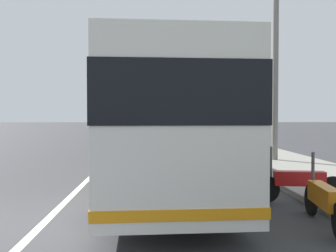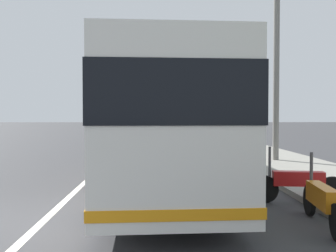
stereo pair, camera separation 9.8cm
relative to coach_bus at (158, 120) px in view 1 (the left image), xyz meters
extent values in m
plane|color=#38383A|center=(-4.15, 2.12, -1.82)|extent=(220.00, 220.00, 0.00)
cube|color=gray|center=(5.85, -4.99, -1.75)|extent=(110.00, 3.60, 0.14)
cube|color=silver|center=(5.85, 2.12, -1.82)|extent=(110.00, 0.16, 0.01)
cube|color=silver|center=(0.00, 0.00, -0.05)|extent=(11.73, 2.87, 2.85)
cube|color=black|center=(0.00, 0.00, 0.43)|extent=(11.77, 2.91, 0.90)
cube|color=orange|center=(0.00, 0.00, -1.22)|extent=(11.76, 2.90, 0.16)
cylinder|color=black|center=(3.68, 1.25, -1.32)|extent=(1.01, 0.34, 1.00)
cylinder|color=black|center=(3.77, -0.97, -1.32)|extent=(1.01, 0.34, 1.00)
cylinder|color=black|center=(-3.77, 0.97, -1.32)|extent=(1.01, 0.34, 1.00)
cylinder|color=black|center=(-3.68, -1.25, -1.32)|extent=(1.01, 0.34, 1.00)
cylinder|color=black|center=(-3.74, -2.92, -1.53)|extent=(0.59, 0.15, 0.59)
cube|color=orange|center=(-4.48, -2.82, -1.28)|extent=(1.13, 0.38, 0.35)
cylinder|color=#4C4C51|center=(-3.85, -2.90, -0.93)|extent=(0.06, 0.06, 0.70)
cylinder|color=black|center=(-2.71, -2.36, -1.52)|extent=(0.16, 0.62, 0.61)
cylinder|color=black|center=(-2.91, -3.80, -1.52)|extent=(0.16, 0.62, 0.61)
cube|color=red|center=(-2.81, -3.08, -1.27)|extent=(0.39, 1.12, 0.32)
cylinder|color=#4C4C51|center=(-2.72, -2.46, -0.92)|extent=(0.06, 0.06, 0.70)
cube|color=silver|center=(22.90, -0.42, -1.28)|extent=(4.51, 2.02, 0.72)
cube|color=black|center=(22.73, -0.43, -0.63)|extent=(2.39, 1.79, 0.59)
cylinder|color=black|center=(24.33, 0.48, -1.50)|extent=(0.65, 0.25, 0.64)
cylinder|color=black|center=(24.40, -1.21, -1.50)|extent=(0.65, 0.25, 0.64)
cylinder|color=black|center=(21.41, 0.36, -1.50)|extent=(0.65, 0.25, 0.64)
cylinder|color=black|center=(21.47, -1.32, -1.50)|extent=(0.65, 0.25, 0.64)
cube|color=#2D7238|center=(14.55, -0.07, -1.29)|extent=(4.49, 1.96, 0.71)
cube|color=black|center=(14.63, -0.08, -0.70)|extent=(2.05, 1.73, 0.47)
cylinder|color=black|center=(16.04, 0.70, -1.50)|extent=(0.65, 0.24, 0.64)
cylinder|color=black|center=(15.99, -0.95, -1.50)|extent=(0.65, 0.24, 0.64)
cylinder|color=black|center=(13.11, 0.80, -1.50)|extent=(0.65, 0.24, 0.64)
cylinder|color=black|center=(13.06, -0.85, -1.50)|extent=(0.65, 0.24, 0.64)
cube|color=black|center=(29.54, -0.06, -1.29)|extent=(4.46, 1.99, 0.71)
cube|color=black|center=(29.29, -0.07, -0.64)|extent=(2.18, 1.77, 0.60)
cylinder|color=black|center=(30.97, 0.83, -1.50)|extent=(0.65, 0.24, 0.64)
cylinder|color=black|center=(31.02, -0.87, -1.50)|extent=(0.65, 0.24, 0.64)
cylinder|color=black|center=(28.06, 0.74, -1.50)|extent=(0.65, 0.24, 0.64)
cylinder|color=black|center=(28.11, -0.96, -1.50)|extent=(0.65, 0.24, 0.64)
cube|color=navy|center=(33.20, 4.70, -1.28)|extent=(4.68, 1.90, 0.73)
cube|color=black|center=(33.27, 4.70, -0.62)|extent=(2.47, 1.71, 0.57)
cylinder|color=black|center=(31.69, 3.85, -1.50)|extent=(0.64, 0.23, 0.64)
cylinder|color=black|center=(31.65, 5.48, -1.50)|extent=(0.64, 0.23, 0.64)
cylinder|color=black|center=(34.75, 3.92, -1.50)|extent=(0.64, 0.23, 0.64)
cylinder|color=black|center=(34.71, 5.55, -1.50)|extent=(0.64, 0.23, 0.64)
cylinder|color=slate|center=(4.02, -4.87, 1.81)|extent=(0.24, 0.24, 7.27)
camera|label=1|loc=(-10.61, 0.16, 0.11)|focal=38.65mm
camera|label=2|loc=(-10.61, 0.07, 0.11)|focal=38.65mm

